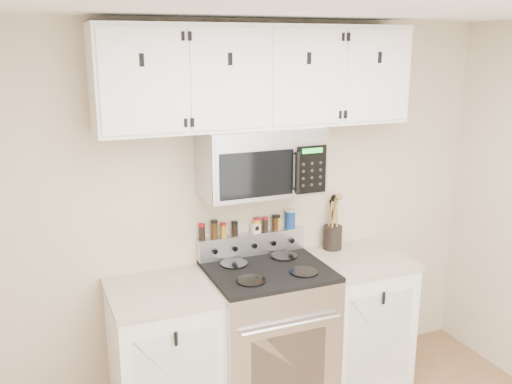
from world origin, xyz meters
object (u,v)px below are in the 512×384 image
Objects in this scene: microwave at (261,161)px; range at (268,334)px; salt_canister at (290,219)px; utensil_crock at (333,235)px.

range is at bearing -90.23° from microwave.
salt_canister is (0.29, 0.28, 0.68)m from range.
range is 1.15m from microwave.
microwave is (0.00, 0.13, 1.14)m from range.
range is 0.79m from salt_canister.
utensil_crock is at bearing -9.09° from salt_canister.
utensil_crock reaches higher than salt_canister.
microwave is 5.85× the size of salt_canister.
salt_canister is at bearing 28.21° from microwave.
utensil_crock is 3.03× the size of salt_canister.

